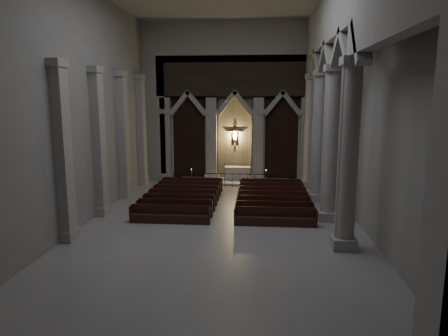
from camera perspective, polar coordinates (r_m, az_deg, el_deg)
name	(u,v)px	position (r m, az deg, el deg)	size (l,w,h in m)	color
room	(221,72)	(19.31, -0.41, 13.59)	(24.00, 24.10, 12.00)	gray
sanctuary_wall	(235,95)	(30.78, 1.57, 10.43)	(14.00, 0.77, 12.00)	#A5A29A
right_arcade	(335,68)	(20.91, 15.58, 13.58)	(1.00, 24.00, 12.00)	#A5A29A
left_pilasters	(112,141)	(24.36, -15.67, 3.79)	(0.60, 13.00, 8.03)	#A5A29A
sanctuary_step	(234,181)	(30.51, 1.42, -1.94)	(8.50, 2.60, 0.15)	#A5A29A
altar	(238,173)	(30.86, 1.94, -0.72)	(1.95, 0.78, 0.99)	beige
altar_rail	(232,178)	(28.48, 1.19, -1.47)	(5.56, 0.09, 1.09)	black
candle_stand_left	(192,181)	(29.38, -4.63, -1.91)	(0.21, 0.21, 1.25)	#A96E34
candle_stand_right	(266,182)	(29.30, 6.00, -1.97)	(0.21, 0.21, 1.24)	#A96E34
pews	(227,201)	(24.00, 0.47, -4.69)	(9.57, 7.64, 0.93)	black
worshipper	(251,187)	(26.45, 3.88, -2.75)	(0.41, 0.27, 1.12)	black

